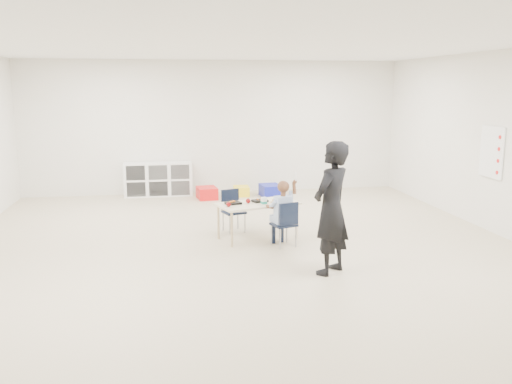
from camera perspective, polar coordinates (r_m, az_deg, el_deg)
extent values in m
plane|color=#B7A88C|center=(7.48, -1.25, -6.48)|extent=(9.00, 9.00, 0.00)
plane|color=white|center=(7.15, -1.35, 15.45)|extent=(9.00, 9.00, 0.00)
cube|color=white|center=(11.64, -4.45, 6.81)|extent=(8.00, 0.02, 2.80)
cube|color=white|center=(2.88, 11.54, -6.34)|extent=(8.00, 0.02, 2.80)
cube|color=#F6EBC5|center=(8.07, 0.17, -1.25)|extent=(1.32, 0.94, 0.03)
cube|color=black|center=(8.15, 0.39, -0.92)|extent=(0.26, 0.22, 0.03)
cube|color=black|center=(7.98, -2.41, -1.18)|extent=(0.26, 0.22, 0.03)
cube|color=white|center=(7.97, 0.84, -0.94)|extent=(0.09, 0.09, 0.10)
ellipsoid|color=#B37A49|center=(8.10, 2.04, -0.87)|extent=(0.09, 0.09, 0.07)
sphere|color=maroon|center=(8.03, -0.84, -0.94)|extent=(0.07, 0.07, 0.07)
sphere|color=maroon|center=(7.81, -2.91, -1.31)|extent=(0.07, 0.07, 0.07)
cube|color=white|center=(11.50, -10.24, 1.35)|extent=(1.40, 0.40, 0.70)
cube|color=white|center=(9.19, 23.56, 3.87)|extent=(0.02, 0.60, 0.80)
imported|color=black|center=(6.57, 7.93, -1.71)|extent=(0.70, 0.69, 1.62)
cube|color=red|center=(11.08, -5.19, -0.10)|extent=(0.43, 0.53, 0.24)
cube|color=yellow|center=(11.35, -1.55, 0.10)|extent=(0.33, 0.42, 0.20)
cube|color=#161EA6|center=(11.29, 1.52, 0.17)|extent=(0.43, 0.53, 0.24)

